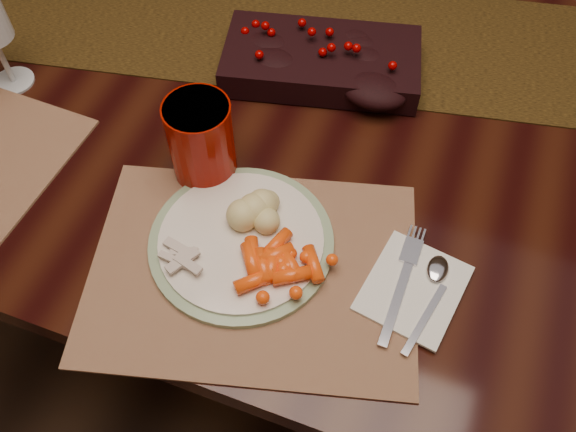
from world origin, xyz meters
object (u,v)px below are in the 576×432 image
(dinner_plate, at_px, (241,241))
(baby_carrots, at_px, (282,266))
(red_cup, at_px, (201,140))
(turkey_shreds, at_px, (185,256))
(napkin, at_px, (414,288))
(placemat_main, at_px, (253,270))
(mashed_potatoes, at_px, (262,208))
(centerpiece, at_px, (322,57))
(dining_table, at_px, (335,232))

(dinner_plate, bearing_deg, baby_carrots, -20.96)
(dinner_plate, distance_m, red_cup, 0.15)
(turkey_shreds, relative_size, napkin, 0.55)
(placemat_main, xyz_separation_m, dinner_plate, (-0.03, 0.03, 0.01))
(dinner_plate, height_order, napkin, dinner_plate)
(mashed_potatoes, height_order, turkey_shreds, mashed_potatoes)
(turkey_shreds, height_order, red_cup, red_cup)
(placemat_main, relative_size, red_cup, 3.37)
(centerpiece, bearing_deg, dining_table, -38.00)
(centerpiece, height_order, mashed_potatoes, centerpiece)
(napkin, xyz_separation_m, red_cup, (-0.33, 0.09, 0.06))
(mashed_potatoes, bearing_deg, placemat_main, -79.17)
(dining_table, relative_size, turkey_shreds, 24.43)
(dinner_plate, height_order, baby_carrots, baby_carrots)
(mashed_potatoes, bearing_deg, red_cup, 151.80)
(baby_carrots, distance_m, red_cup, 0.21)
(centerpiece, height_order, placemat_main, centerpiece)
(dining_table, distance_m, baby_carrots, 0.52)
(placemat_main, xyz_separation_m, mashed_potatoes, (-0.01, 0.07, 0.04))
(placemat_main, distance_m, red_cup, 0.20)
(placemat_main, distance_m, dinner_plate, 0.04)
(napkin, height_order, red_cup, red_cup)
(napkin, bearing_deg, turkey_shreds, -156.86)
(mashed_potatoes, bearing_deg, centerpiece, 93.78)
(mashed_potatoes, xyz_separation_m, turkey_shreds, (-0.07, -0.10, -0.01))
(placemat_main, relative_size, baby_carrots, 4.21)
(dinner_plate, xyz_separation_m, turkey_shreds, (-0.06, -0.05, 0.02))
(dinner_plate, xyz_separation_m, mashed_potatoes, (0.02, 0.04, 0.03))
(mashed_potatoes, xyz_separation_m, napkin, (0.22, -0.03, -0.03))
(dinner_plate, distance_m, baby_carrots, 0.08)
(dining_table, height_order, baby_carrots, baby_carrots)
(baby_carrots, bearing_deg, red_cup, 142.51)
(placemat_main, height_order, baby_carrots, baby_carrots)
(dinner_plate, xyz_separation_m, red_cup, (-0.10, 0.10, 0.06))
(dining_table, distance_m, red_cup, 0.51)
(dining_table, distance_m, placemat_main, 0.51)
(dinner_plate, relative_size, red_cup, 1.97)
(placemat_main, xyz_separation_m, turkey_shreds, (-0.08, -0.02, 0.03))
(napkin, bearing_deg, dinner_plate, -166.86)
(dining_table, xyz_separation_m, centerpiece, (-0.07, 0.05, 0.41))
(mashed_potatoes, distance_m, red_cup, 0.13)
(baby_carrots, height_order, napkin, baby_carrots)
(centerpiece, bearing_deg, placemat_main, -84.89)
(centerpiece, bearing_deg, baby_carrots, -79.08)
(turkey_shreds, bearing_deg, centerpiece, 83.09)
(dining_table, bearing_deg, mashed_potatoes, -100.09)
(dining_table, distance_m, centerpiece, 0.42)
(dining_table, height_order, dinner_plate, dinner_plate)
(dinner_plate, bearing_deg, dining_table, 78.43)
(dinner_plate, height_order, red_cup, red_cup)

